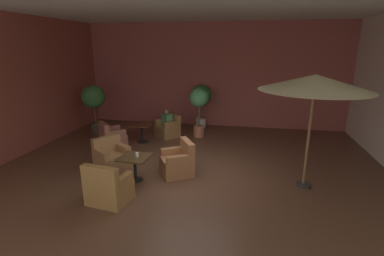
% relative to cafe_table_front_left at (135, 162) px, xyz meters
% --- Properties ---
extents(ground_plane, '(10.74, 9.94, 0.02)m').
position_rel_cafe_table_front_left_xyz_m(ground_plane, '(1.20, 0.71, -0.51)').
color(ground_plane, brown).
extents(wall_back_brick, '(10.74, 0.08, 4.19)m').
position_rel_cafe_table_front_left_xyz_m(wall_back_brick, '(1.20, 5.64, 1.59)').
color(wall_back_brick, '#9B4A44').
rests_on(wall_back_brick, ground_plane).
extents(wall_left_accent, '(0.08, 9.94, 4.19)m').
position_rel_cafe_table_front_left_xyz_m(wall_left_accent, '(-4.13, 0.71, 1.59)').
color(wall_left_accent, brown).
rests_on(wall_left_accent, ground_plane).
extents(ceiling_slab, '(10.74, 9.94, 0.06)m').
position_rel_cafe_table_front_left_xyz_m(ceiling_slab, '(1.20, 0.71, 3.72)').
color(ceiling_slab, silver).
rests_on(ceiling_slab, wall_back_brick).
extents(cafe_table_front_left, '(0.74, 0.74, 0.63)m').
position_rel_cafe_table_front_left_xyz_m(cafe_table_front_left, '(0.00, 0.00, 0.00)').
color(cafe_table_front_left, black).
rests_on(cafe_table_front_left, ground_plane).
extents(armchair_front_left_north, '(1.04, 1.07, 0.86)m').
position_rel_cafe_table_front_left_xyz_m(armchair_front_left_north, '(-0.93, 0.60, -0.19)').
color(armchair_front_left_north, '#976940').
rests_on(armchair_front_left_north, ground_plane).
extents(armchair_front_left_east, '(0.91, 0.82, 0.92)m').
position_rel_cafe_table_front_left_xyz_m(armchair_front_left_east, '(-0.16, -1.10, -0.17)').
color(armchair_front_left_east, olive).
rests_on(armchair_front_left_east, ground_plane).
extents(armchair_front_left_south, '(1.04, 1.05, 0.90)m').
position_rel_cafe_table_front_left_xyz_m(armchair_front_left_south, '(0.96, 0.56, -0.17)').
color(armchair_front_left_south, '#955E3A').
rests_on(armchair_front_left_south, ground_plane).
extents(cafe_table_front_right, '(0.68, 0.68, 0.63)m').
position_rel_cafe_table_front_left_xyz_m(cafe_table_front_right, '(-0.92, 2.89, -0.03)').
color(cafe_table_front_right, black).
rests_on(cafe_table_front_right, ground_plane).
extents(armchair_front_right_north, '(1.06, 1.05, 0.84)m').
position_rel_cafe_table_front_left_xyz_m(armchair_front_right_north, '(-0.20, 3.68, -0.19)').
color(armchair_front_right_north, olive).
rests_on(armchair_front_right_north, ground_plane).
extents(armchair_front_right_east, '(1.05, 1.05, 0.87)m').
position_rel_cafe_table_front_left_xyz_m(armchair_front_right_east, '(-1.69, 2.16, -0.17)').
color(armchair_front_right_east, '#93594A').
rests_on(armchair_front_right_east, ground_plane).
extents(patio_umbrella_tall_red, '(2.42, 2.42, 2.66)m').
position_rel_cafe_table_front_left_xyz_m(patio_umbrella_tall_red, '(4.07, 0.49, 1.97)').
color(patio_umbrella_tall_red, '#2D2D2D').
rests_on(patio_umbrella_tall_red, ground_plane).
extents(potted_tree_left_corner, '(0.87, 0.87, 1.86)m').
position_rel_cafe_table_front_left_xyz_m(potted_tree_left_corner, '(-3.04, 3.53, 0.84)').
color(potted_tree_left_corner, '#38332A').
rests_on(potted_tree_left_corner, ground_plane).
extents(potted_tree_mid_left, '(0.69, 0.69, 1.82)m').
position_rel_cafe_table_front_left_xyz_m(potted_tree_mid_left, '(0.93, 3.88, 0.76)').
color(potted_tree_mid_left, '#AA6346').
rests_on(potted_tree_mid_left, ground_plane).
extents(potted_tree_mid_right, '(0.82, 0.82, 1.77)m').
position_rel_cafe_table_front_left_xyz_m(potted_tree_mid_right, '(0.79, 5.16, 0.74)').
color(potted_tree_mid_right, silver).
rests_on(potted_tree_mid_right, ground_plane).
extents(patron_blue_shirt, '(0.45, 0.44, 0.62)m').
position_rel_cafe_table_front_left_xyz_m(patron_blue_shirt, '(-0.23, 3.65, 0.17)').
color(patron_blue_shirt, '#447D4F').
rests_on(patron_blue_shirt, ground_plane).
extents(iced_drink_cup, '(0.08, 0.08, 0.11)m').
position_rel_cafe_table_front_left_xyz_m(iced_drink_cup, '(0.07, 0.00, 0.19)').
color(iced_drink_cup, white).
rests_on(iced_drink_cup, cafe_table_front_left).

